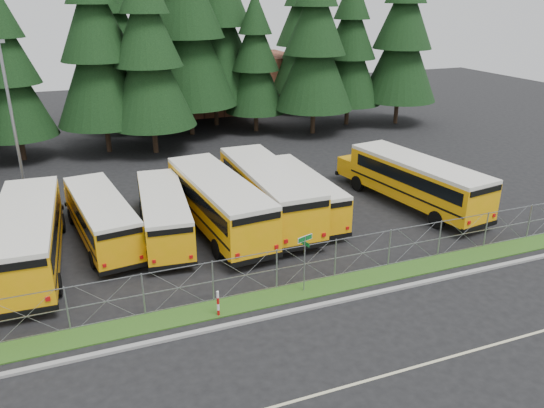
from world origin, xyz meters
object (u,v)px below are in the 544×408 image
(bus_4, at_px, (216,203))
(street_sign, at_px, (305,252))
(bus_3, at_px, (163,214))
(striped_bollard, at_px, (218,304))
(bus_6, at_px, (298,194))
(bus_1, at_px, (29,237))
(light_standard, at_px, (12,117))
(bus_2, at_px, (100,219))
(bus_5, at_px, (266,192))
(bus_east, at_px, (412,182))

(bus_4, xyz_separation_m, street_sign, (1.81, -8.15, 0.44))
(bus_3, distance_m, striped_bollard, 8.81)
(bus_3, bearing_deg, bus_6, 6.89)
(bus_1, distance_m, light_standard, 10.94)
(street_sign, bearing_deg, bus_3, 120.22)
(street_sign, relative_size, light_standard, 0.28)
(bus_2, distance_m, bus_5, 9.54)
(bus_4, xyz_separation_m, bus_5, (3.24, 0.59, 0.03))
(bus_3, bearing_deg, bus_4, 3.72)
(bus_2, bearing_deg, street_sign, -55.14)
(bus_1, xyz_separation_m, bus_5, (13.00, 1.57, 0.06))
(bus_5, relative_size, light_standard, 1.22)
(bus_4, relative_size, bus_east, 1.02)
(bus_1, height_order, bus_east, bus_1)
(bus_4, bearing_deg, bus_5, 5.32)
(bus_5, height_order, bus_6, bus_5)
(bus_1, distance_m, bus_east, 22.36)
(striped_bollard, relative_size, light_standard, 0.12)
(striped_bollard, xyz_separation_m, light_standard, (-8.09, 17.87, 4.90))
(bus_2, xyz_separation_m, street_sign, (8.11, -8.86, 0.70))
(bus_4, height_order, striped_bollard, bus_4)
(bus_3, bearing_deg, street_sign, -54.21)
(street_sign, bearing_deg, striped_bollard, -173.02)
(bus_east, distance_m, light_standard, 25.51)
(bus_1, height_order, bus_6, bus_1)
(bus_east, xyz_separation_m, light_standard, (-23.07, 10.14, 3.95))
(bus_1, bearing_deg, bus_5, 9.22)
(bus_2, relative_size, bus_3, 1.00)
(bus_1, bearing_deg, light_standard, 96.34)
(bus_3, xyz_separation_m, bus_5, (6.23, 0.49, 0.28))
(bus_2, xyz_separation_m, bus_east, (18.90, -1.64, 0.22))
(bus_6, xyz_separation_m, bus_east, (7.40, -1.22, 0.21))
(bus_1, bearing_deg, bus_east, 2.46)
(striped_bollard, bearing_deg, street_sign, 6.98)
(bus_5, bearing_deg, striped_bollard, -121.23)
(street_sign, xyz_separation_m, light_standard, (-12.28, 17.36, 3.47))
(bus_5, xyz_separation_m, bus_6, (1.96, -0.31, -0.28))
(bus_4, height_order, bus_east, bus_4)
(bus_2, distance_m, bus_east, 18.98)
(street_sign, bearing_deg, light_standard, 125.27)
(bus_1, relative_size, bus_east, 1.00)
(bus_5, relative_size, bus_east, 1.04)
(bus_3, distance_m, bus_east, 15.63)
(bus_east, xyz_separation_m, striped_bollard, (-14.98, -7.73, -0.96))
(bus_3, distance_m, street_sign, 9.57)
(bus_2, distance_m, bus_3, 3.36)
(bus_3, height_order, bus_5, bus_5)
(street_sign, xyz_separation_m, striped_bollard, (-4.19, -0.51, -1.43))
(bus_3, relative_size, bus_4, 0.84)
(bus_6, bearing_deg, bus_1, -175.02)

